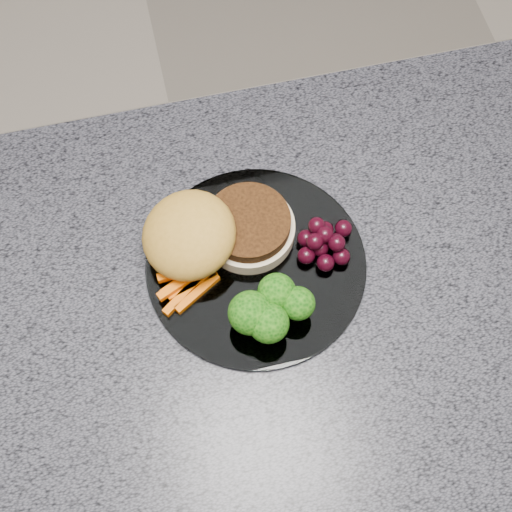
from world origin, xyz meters
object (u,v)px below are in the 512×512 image
(island_cabinet, at_px, (240,403))
(plate, at_px, (256,264))
(grape_bunch, at_px, (325,242))
(burger, at_px, (211,234))

(island_cabinet, height_order, plate, plate)
(island_cabinet, bearing_deg, plate, 48.85)
(grape_bunch, bearing_deg, plate, -179.01)
(island_cabinet, relative_size, burger, 5.64)
(burger, xyz_separation_m, grape_bunch, (0.13, -0.04, -0.01))
(island_cabinet, xyz_separation_m, grape_bunch, (0.12, 0.05, 0.49))
(island_cabinet, xyz_separation_m, burger, (-0.01, 0.08, 0.50))
(plate, distance_m, burger, 0.07)
(burger, distance_m, grape_bunch, 0.13)
(plate, relative_size, grape_bunch, 3.56)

